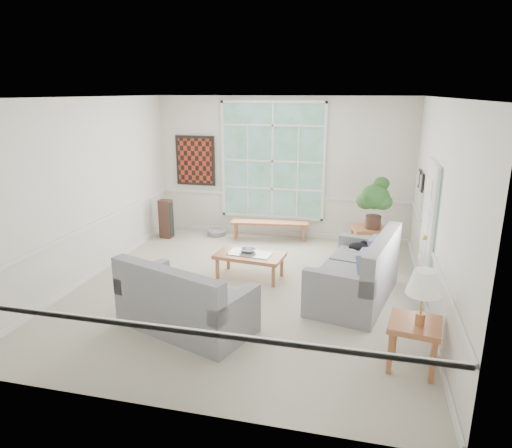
{
  "coord_description": "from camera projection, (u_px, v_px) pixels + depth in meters",
  "views": [
    {
      "loc": [
        1.73,
        -6.58,
        3.08
      ],
      "look_at": [
        0.1,
        0.2,
        1.05
      ],
      "focal_mm": 32.0,
      "sensor_mm": 36.0,
      "label": 1
    }
  ],
  "objects": [
    {
      "name": "loveseat_right",
      "position": [
        355.0,
        267.0,
        6.93
      ],
      "size": [
        1.4,
        2.1,
        1.04
      ],
      "primitive_type": "cube",
      "rotation": [
        0.0,
        0.0,
        -0.23
      ],
      "color": "gray",
      "rests_on": "floor"
    },
    {
      "name": "wall_front",
      "position": [
        164.0,
        271.0,
        4.17
      ],
      "size": [
        5.5,
        0.02,
        3.0
      ],
      "primitive_type": "cube",
      "color": "silver",
      "rests_on": "ground"
    },
    {
      "name": "wall_right",
      "position": [
        437.0,
        209.0,
        6.36
      ],
      "size": [
        0.02,
        6.0,
        3.0
      ],
      "primitive_type": "cube",
      "color": "silver",
      "rests_on": "ground"
    },
    {
      "name": "window_bench",
      "position": [
        270.0,
        230.0,
        9.85
      ],
      "size": [
        1.68,
        0.52,
        0.39
      ],
      "primitive_type": "cube",
      "rotation": [
        0.0,
        0.0,
        0.12
      ],
      "color": "#AA6239",
      "rests_on": "floor"
    },
    {
      "name": "cat",
      "position": [
        359.0,
        247.0,
        7.54
      ],
      "size": [
        0.38,
        0.3,
        0.16
      ],
      "primitive_type": "ellipsoid",
      "rotation": [
        0.0,
        0.0,
        -0.18
      ],
      "color": "black",
      "rests_on": "loveseat_right"
    },
    {
      "name": "floor",
      "position": [
        247.0,
        289.0,
        7.39
      ],
      "size": [
        5.5,
        6.0,
        0.01
      ],
      "primitive_type": "cube",
      "color": "#B2AB98",
      "rests_on": "ground"
    },
    {
      "name": "table_lamp",
      "position": [
        422.0,
        298.0,
        4.98
      ],
      "size": [
        0.51,
        0.51,
        0.65
      ],
      "primitive_type": null,
      "rotation": [
        0.0,
        0.0,
        -0.44
      ],
      "color": "white",
      "rests_on": "side_table"
    },
    {
      "name": "floor_speaker",
      "position": [
        166.0,
        219.0,
        9.9
      ],
      "size": [
        0.28,
        0.23,
        0.84
      ],
      "primitive_type": "cube",
      "rotation": [
        0.0,
        0.0,
        -0.1
      ],
      "color": "#3F261D",
      "rests_on": "floor"
    },
    {
      "name": "loveseat_front",
      "position": [
        186.0,
        294.0,
        6.08
      ],
      "size": [
        1.99,
        1.47,
        0.96
      ],
      "primitive_type": "cube",
      "rotation": [
        0.0,
        0.0,
        -0.35
      ],
      "color": "gray",
      "rests_on": "floor"
    },
    {
      "name": "door_sidelight",
      "position": [
        432.0,
        234.0,
        6.43
      ],
      "size": [
        0.08,
        0.26,
        1.9
      ],
      "primitive_type": "cube",
      "color": "white",
      "rests_on": "wall_right"
    },
    {
      "name": "pewter_bowl",
      "position": [
        248.0,
        250.0,
        7.81
      ],
      "size": [
        0.38,
        0.38,
        0.08
      ],
      "primitive_type": "imported",
      "rotation": [
        0.0,
        0.0,
        -0.17
      ],
      "color": "#9C9CA1",
      "rests_on": "coffee_table"
    },
    {
      "name": "wall_back",
      "position": [
        282.0,
        168.0,
        9.77
      ],
      "size": [
        5.5,
        0.02,
        3.0
      ],
      "primitive_type": "cube",
      "color": "silver",
      "rests_on": "ground"
    },
    {
      "name": "coffee_table",
      "position": [
        250.0,
        266.0,
        7.8
      ],
      "size": [
        1.21,
        0.75,
        0.43
      ],
      "primitive_type": "cube",
      "rotation": [
        0.0,
        0.0,
        -0.11
      ],
      "color": "#AA6239",
      "rests_on": "floor"
    },
    {
      "name": "wall_left",
      "position": [
        87.0,
        190.0,
        7.59
      ],
      "size": [
        0.02,
        6.0,
        3.0
      ],
      "primitive_type": "cube",
      "color": "silver",
      "rests_on": "ground"
    },
    {
      "name": "window_back",
      "position": [
        272.0,
        161.0,
        9.74
      ],
      "size": [
        2.3,
        0.08,
        2.4
      ],
      "primitive_type": "cube",
      "color": "white",
      "rests_on": "wall_back"
    },
    {
      "name": "wall_frame_near",
      "position": [
        421.0,
        182.0,
        7.98
      ],
      "size": [
        0.04,
        0.26,
        0.32
      ],
      "primitive_type": "cube",
      "color": "black",
      "rests_on": "wall_right"
    },
    {
      "name": "houseplant",
      "position": [
        375.0,
        203.0,
        8.43
      ],
      "size": [
        0.68,
        0.68,
        0.99
      ],
      "primitive_type": null,
      "rotation": [
        0.0,
        0.0,
        0.19
      ],
      "color": "#2B5A25",
      "rests_on": "end_table"
    },
    {
      "name": "ceiling",
      "position": [
        246.0,
        97.0,
        6.55
      ],
      "size": [
        5.5,
        6.0,
        0.02
      ],
      "primitive_type": "cube",
      "color": "white",
      "rests_on": "ground"
    },
    {
      "name": "side_table",
      "position": [
        413.0,
        345.0,
        5.22
      ],
      "size": [
        0.65,
        0.65,
        0.58
      ],
      "primitive_type": "cube",
      "rotation": [
        0.0,
        0.0,
        -0.16
      ],
      "color": "#AA6239",
      "rests_on": "floor"
    },
    {
      "name": "wall_frame_far",
      "position": [
        419.0,
        178.0,
        8.36
      ],
      "size": [
        0.04,
        0.26,
        0.32
      ],
      "primitive_type": "cube",
      "color": "black",
      "rests_on": "wall_right"
    },
    {
      "name": "wall_art",
      "position": [
        195.0,
        161.0,
        10.13
      ],
      "size": [
        0.9,
        0.06,
        1.1
      ],
      "primitive_type": "cube",
      "color": "#581A0F",
      "rests_on": "wall_back"
    },
    {
      "name": "end_table",
      "position": [
        368.0,
        242.0,
        8.74
      ],
      "size": [
        0.74,
        0.74,
        0.61
      ],
      "primitive_type": "cube",
      "rotation": [
        0.0,
        0.0,
        0.26
      ],
      "color": "#AA6239",
      "rests_on": "floor"
    },
    {
      "name": "pet_bed",
      "position": [
        217.0,
        232.0,
        10.16
      ],
      "size": [
        0.54,
        0.54,
        0.13
      ],
      "primitive_type": "cylinder",
      "rotation": [
        0.0,
        0.0,
        0.32
      ],
      "color": "gray",
      "rests_on": "floor"
    },
    {
      "name": "entry_door",
      "position": [
        426.0,
        228.0,
        7.05
      ],
      "size": [
        0.08,
        0.9,
        2.1
      ],
      "primitive_type": "cube",
      "color": "white",
      "rests_on": "floor"
    }
  ]
}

